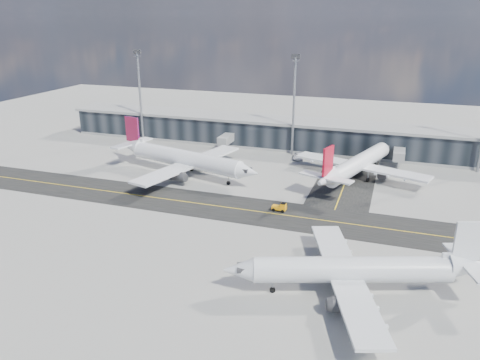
{
  "coord_description": "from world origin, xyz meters",
  "views": [
    {
      "loc": [
        28.51,
        -82.99,
        39.45
      ],
      "look_at": [
        -2.69,
        8.24,
        5.0
      ],
      "focal_mm": 35.0,
      "sensor_mm": 36.0,
      "label": 1
    }
  ],
  "objects": [
    {
      "name": "ground",
      "position": [
        0.0,
        0.0,
        0.0
      ],
      "size": [
        300.0,
        300.0,
        0.0
      ],
      "primitive_type": "plane",
      "color": "gray",
      "rests_on": "ground"
    },
    {
      "name": "taxiway_lanes",
      "position": [
        3.91,
        10.74,
        0.01
      ],
      "size": [
        180.0,
        63.0,
        0.03
      ],
      "color": "black",
      "rests_on": "ground"
    },
    {
      "name": "terminal_concourse",
      "position": [
        0.04,
        54.93,
        4.09
      ],
      "size": [
        152.0,
        19.8,
        8.8
      ],
      "color": "black",
      "rests_on": "ground"
    },
    {
      "name": "floodlight_masts",
      "position": [
        0.0,
        48.0,
        15.61
      ],
      "size": [
        102.5,
        0.7,
        28.9
      ],
      "color": "gray",
      "rests_on": "ground"
    },
    {
      "name": "airliner_af",
      "position": [
        -22.16,
        20.75,
        4.31
      ],
      "size": [
        43.59,
        37.49,
        13.06
      ],
      "rotation": [
        0.0,
        0.0,
        -1.82
      ],
      "color": "white",
      "rests_on": "ground"
    },
    {
      "name": "airliner_redtail",
      "position": [
        20.4,
        31.64,
        4.02
      ],
      "size": [
        34.62,
        40.12,
        12.17
      ],
      "rotation": [
        0.0,
        0.0,
        -0.32
      ],
      "color": "white",
      "rests_on": "ground"
    },
    {
      "name": "airliner_near",
      "position": [
        25.14,
        -20.36,
        3.81
      ],
      "size": [
        37.84,
        32.68,
        11.52
      ],
      "rotation": [
        0.0,
        0.0,
        1.91
      ],
      "color": "silver",
      "rests_on": "ground"
    },
    {
      "name": "baggage_tug",
      "position": [
        7.21,
        5.65,
        0.95
      ],
      "size": [
        3.13,
        1.78,
        1.89
      ],
      "rotation": [
        0.0,
        0.0,
        -1.65
      ],
      "color": "#FFA20D",
      "rests_on": "ground"
    },
    {
      "name": "service_van",
      "position": [
        2.79,
        44.0,
        0.85
      ],
      "size": [
        3.61,
        6.42,
        1.7
      ],
      "primitive_type": "imported",
      "rotation": [
        0.0,
        0.0,
        0.13
      ],
      "color": "white",
      "rests_on": "ground"
    }
  ]
}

